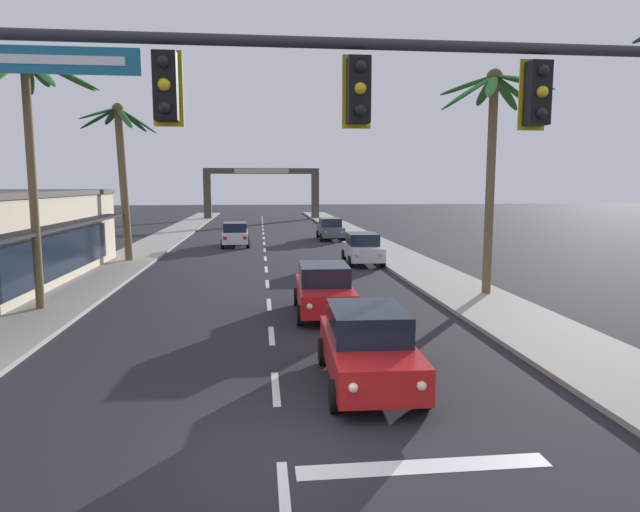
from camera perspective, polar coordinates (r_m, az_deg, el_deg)
ground_plane at (r=9.52m, az=-4.05°, el=-19.86°), size 220.00×220.00×0.00m
sidewalk_right at (r=29.89m, az=9.54°, el=-0.92°), size 3.20×110.00×0.14m
sidewalk_left at (r=29.74m, az=-20.79°, el=-1.34°), size 3.20×110.00×0.14m
lane_markings at (r=27.65m, az=-4.61°, el=-1.65°), size 4.28×85.86×0.01m
traffic_signal_mast at (r=8.63m, az=15.75°, el=12.29°), size 10.84×0.41×7.16m
sedan_lead_at_stop_bar at (r=12.24m, az=4.95°, el=-9.24°), size 2.05×4.49×1.68m
sedan_third_in_queue at (r=18.59m, az=0.43°, el=-3.44°), size 2.05×4.49×1.68m
sedan_oncoming_far at (r=39.44m, az=-8.77°, el=2.25°), size 2.07×4.50×1.68m
sedan_parked_nearest_kerb at (r=43.75m, az=1.08°, el=2.84°), size 1.98×4.46×1.68m
sedan_parked_mid_kerb at (r=30.45m, az=4.42°, el=0.80°), size 2.05×4.49×1.68m
palm_left_second at (r=21.05m, az=-28.07°, el=13.44°), size 4.55×4.60×8.81m
palm_left_third at (r=32.48m, az=-19.87°, el=9.47°), size 4.27×4.05×8.72m
palm_right_second at (r=22.25m, az=17.39°, el=12.44°), size 3.98×4.36×8.62m
town_gateway_arch at (r=69.69m, az=-6.04°, el=7.20°), size 14.31×0.90×6.33m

